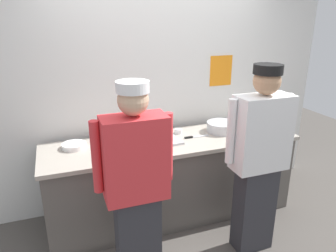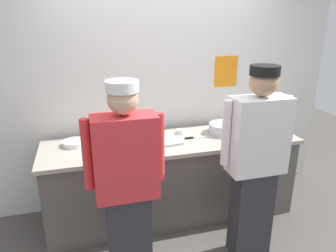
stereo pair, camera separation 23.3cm
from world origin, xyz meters
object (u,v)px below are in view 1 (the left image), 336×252
at_px(sheet_tray, 154,142).
at_px(ramekin_orange_sauce, 178,131).
at_px(chef_center, 259,157).
at_px(ramekin_yellow_sauce, 262,134).
at_px(squeeze_bottle_primary, 108,149).
at_px(chefs_knife, 195,137).
at_px(ramekin_green_sauce, 115,150).
at_px(plate_stack_front, 74,146).
at_px(plate_stack_rear, 258,126).
at_px(ramekin_red_sauce, 242,123).
at_px(mixing_bowl_steel, 222,127).
at_px(deli_cup, 275,129).
at_px(chef_near_left, 136,185).

distance_m(sheet_tray, ramekin_orange_sauce, 0.38).
bearing_deg(chef_center, ramekin_yellow_sauce, 51.91).
relative_size(chef_center, sheet_tray, 3.28).
relative_size(squeeze_bottle_primary, chefs_knife, 0.65).
relative_size(ramekin_green_sauce, ramekin_yellow_sauce, 0.78).
bearing_deg(plate_stack_front, plate_stack_rear, -3.81).
height_order(chef_center, ramekin_yellow_sauce, chef_center).
height_order(chef_center, ramekin_green_sauce, chef_center).
distance_m(ramekin_yellow_sauce, ramekin_red_sauce, 0.39).
relative_size(plate_stack_front, ramekin_red_sauce, 2.57).
bearing_deg(chef_center, ramekin_orange_sauce, 113.36).
xyz_separation_m(ramekin_green_sauce, ramekin_yellow_sauce, (1.55, -0.11, 0.00)).
bearing_deg(mixing_bowl_steel, chefs_knife, -170.10).
distance_m(chef_center, mixing_bowl_steel, 0.81).
bearing_deg(mixing_bowl_steel, squeeze_bottle_primary, -168.46).
relative_size(chef_center, deli_cup, 18.35).
xyz_separation_m(squeeze_bottle_primary, deli_cup, (1.81, 0.01, -0.04)).
distance_m(squeeze_bottle_primary, ramekin_red_sauce, 1.68).
bearing_deg(plate_stack_front, ramekin_red_sauce, 1.22).
xyz_separation_m(plate_stack_rear, deli_cup, (0.08, -0.20, 0.01)).
xyz_separation_m(chef_center, ramekin_red_sauce, (0.41, 0.92, -0.02)).
relative_size(plate_stack_front, deli_cup, 2.45).
bearing_deg(chefs_knife, squeeze_bottle_primary, -167.85).
distance_m(sheet_tray, ramekin_red_sauce, 1.15).
distance_m(chef_center, ramekin_green_sauce, 1.31).
height_order(ramekin_green_sauce, deli_cup, deli_cup).
distance_m(chef_center, deli_cup, 0.81).
relative_size(sheet_tray, ramekin_yellow_sauce, 5.16).
bearing_deg(chefs_knife, ramekin_yellow_sauce, -16.70).
distance_m(mixing_bowl_steel, ramekin_yellow_sauce, 0.43).
bearing_deg(ramekin_green_sauce, chef_center, -29.54).
xyz_separation_m(chef_center, chefs_knife, (-0.28, 0.74, -0.04)).
bearing_deg(chefs_knife, plate_stack_rear, 0.37).
bearing_deg(mixing_bowl_steel, chef_near_left, -144.42).
bearing_deg(squeeze_bottle_primary, chef_near_left, -79.89).
bearing_deg(chefs_knife, ramekin_orange_sauce, 124.65).
bearing_deg(chef_near_left, plate_stack_rear, 26.10).
relative_size(ramekin_orange_sauce, deli_cup, 0.86).
relative_size(ramekin_yellow_sauce, chefs_knife, 0.37).
bearing_deg(sheet_tray, deli_cup, -8.13).
bearing_deg(ramekin_red_sauce, squeeze_bottle_primary, -166.79).
relative_size(plate_stack_front, ramekin_green_sauce, 2.89).
bearing_deg(chefs_knife, chef_near_left, -136.70).
distance_m(ramekin_yellow_sauce, chefs_knife, 0.72).
xyz_separation_m(chef_center, squeeze_bottle_primary, (-1.22, 0.54, 0.04)).
distance_m(chef_near_left, mixing_bowl_steel, 1.47).
height_order(ramekin_yellow_sauce, deli_cup, deli_cup).
bearing_deg(plate_stack_rear, chefs_knife, -179.63).
distance_m(plate_stack_front, plate_stack_rear, 2.01).
xyz_separation_m(ramekin_orange_sauce, ramekin_yellow_sauce, (0.81, -0.38, -0.00)).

